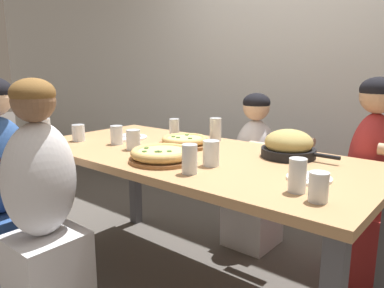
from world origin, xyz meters
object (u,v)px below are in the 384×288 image
(drinking_glass_d, at_px, (174,130))
(diner_far_center, at_px, (254,178))
(pizza_board_main, at_px, (162,155))
(drinking_glass_i, at_px, (117,136))
(drinking_glass_g, at_px, (319,189))
(skillet_bowl, at_px, (289,146))
(empty_plate_b, at_px, (309,178))
(diner_near_left, at_px, (2,193))
(diner_far_right, at_px, (369,192))
(pizza_board_second, at_px, (185,141))
(drinking_glass_a, at_px, (44,131))
(drinking_glass_j, at_px, (133,141))
(drinking_glass_c, at_px, (78,134))
(diner_near_midleft, at_px, (43,214))
(drinking_glass_b, at_px, (190,161))
(drinking_glass_f, at_px, (215,131))
(drinking_glass_e, at_px, (297,178))
(empty_plate_a, at_px, (129,137))
(drinking_glass_h, at_px, (211,153))

(drinking_glass_d, relative_size, diner_far_center, 0.12)
(pizza_board_main, bearing_deg, drinking_glass_i, 166.23)
(pizza_board_main, xyz_separation_m, drinking_glass_g, (0.81, -0.05, 0.01))
(skillet_bowl, bearing_deg, empty_plate_b, -51.92)
(empty_plate_b, bearing_deg, diner_near_left, -157.55)
(empty_plate_b, xyz_separation_m, drinking_glass_d, (-1.03, 0.29, 0.05))
(pizza_board_main, height_order, diner_far_right, diner_far_right)
(drinking_glass_g, bearing_deg, drinking_glass_d, 155.70)
(pizza_board_second, height_order, skillet_bowl, skillet_bowl)
(drinking_glass_a, xyz_separation_m, drinking_glass_j, (0.58, 0.21, -0.02))
(pizza_board_main, height_order, drinking_glass_g, drinking_glass_g)
(drinking_glass_c, bearing_deg, skillet_bowl, 20.58)
(drinking_glass_a, relative_size, diner_near_midleft, 0.12)
(diner_near_midleft, bearing_deg, diner_far_center, -15.60)
(drinking_glass_b, relative_size, diner_near_left, 0.11)
(pizza_board_main, distance_m, drinking_glass_f, 0.59)
(drinking_glass_e, bearing_deg, empty_plate_a, 167.16)
(drinking_glass_j, height_order, diner_far_center, diner_far_center)
(drinking_glass_j, bearing_deg, diner_near_midleft, -96.85)
(drinking_glass_a, distance_m, diner_far_center, 1.41)
(diner_near_left, bearing_deg, drinking_glass_b, -70.65)
(drinking_glass_f, height_order, diner_near_midleft, diner_near_midleft)
(drinking_glass_f, height_order, diner_near_left, diner_near_left)
(empty_plate_b, xyz_separation_m, drinking_glass_f, (-0.78, 0.40, 0.06))
(skillet_bowl, relative_size, diner_near_midleft, 0.33)
(drinking_glass_d, height_order, diner_near_midleft, diner_near_midleft)
(drinking_glass_a, height_order, diner_far_center, diner_far_center)
(diner_far_center, bearing_deg, pizza_board_main, -0.07)
(pizza_board_main, relative_size, drinking_glass_h, 2.74)
(drinking_glass_a, height_order, drinking_glass_h, drinking_glass_a)
(pizza_board_second, height_order, empty_plate_b, pizza_board_second)
(drinking_glass_b, relative_size, drinking_glass_d, 1.01)
(drinking_glass_c, height_order, diner_far_center, diner_far_center)
(drinking_glass_e, distance_m, drinking_glass_f, 0.99)
(drinking_glass_b, bearing_deg, drinking_glass_a, -177.76)
(skillet_bowl, xyz_separation_m, empty_plate_b, (0.24, -0.31, -0.05))
(drinking_glass_h, bearing_deg, drinking_glass_a, -169.48)
(drinking_glass_g, bearing_deg, drinking_glass_j, 172.80)
(drinking_glass_c, distance_m, drinking_glass_e, 1.46)
(drinking_glass_e, distance_m, drinking_glass_g, 0.11)
(drinking_glass_h, bearing_deg, drinking_glass_j, -179.85)
(drinking_glass_a, height_order, diner_near_midleft, diner_near_midleft)
(diner_far_center, bearing_deg, drinking_glass_a, -41.12)
(drinking_glass_g, bearing_deg, pizza_board_second, 157.65)
(drinking_glass_e, bearing_deg, diner_far_center, 127.70)
(drinking_glass_d, relative_size, drinking_glass_i, 1.15)
(drinking_glass_c, xyz_separation_m, diner_far_center, (0.76, 0.88, -0.35))
(skillet_bowl, height_order, drinking_glass_f, same)
(empty_plate_b, xyz_separation_m, diner_near_left, (-1.50, -0.62, -0.24))
(pizza_board_main, height_order, drinking_glass_i, drinking_glass_i)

